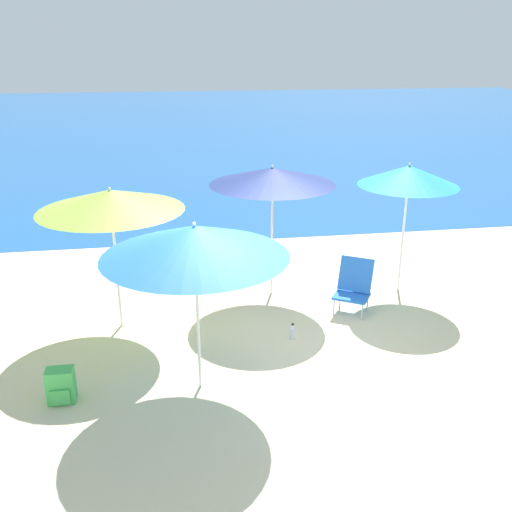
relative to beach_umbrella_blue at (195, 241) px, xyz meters
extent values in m
plane|color=beige|center=(1.03, 0.42, -1.84)|extent=(60.00, 60.00, 0.00)
cube|color=#1E5699|center=(1.03, 25.26, -1.84)|extent=(60.00, 40.00, 0.01)
cylinder|color=white|center=(0.00, 0.00, -1.01)|extent=(0.04, 0.04, 1.66)
cone|color=blue|center=(0.00, 0.00, 0.00)|extent=(2.10, 2.10, 0.35)
sphere|color=white|center=(0.00, 0.00, 0.20)|extent=(0.04, 0.04, 0.04)
cylinder|color=white|center=(1.34, 2.52, -0.92)|extent=(0.04, 0.04, 1.83)
cone|color=navy|center=(1.34, 2.52, 0.12)|extent=(1.95, 1.95, 0.26)
sphere|color=white|center=(1.34, 2.52, 0.27)|extent=(0.04, 0.04, 0.04)
cylinder|color=white|center=(-1.03, 1.75, -0.97)|extent=(0.04, 0.04, 1.74)
cone|color=#8ECC3D|center=(-1.03, 1.75, 0.04)|extent=(1.99, 1.99, 0.28)
sphere|color=white|center=(-1.03, 1.75, 0.21)|extent=(0.04, 0.04, 0.04)
cylinder|color=white|center=(3.46, 2.34, -0.95)|extent=(0.04, 0.04, 1.78)
cone|color=teal|center=(3.46, 2.34, 0.09)|extent=(1.57, 1.57, 0.32)
sphere|color=white|center=(3.46, 2.34, 0.27)|extent=(0.04, 0.04, 0.04)
cylinder|color=silver|center=(2.12, 1.58, -1.71)|extent=(0.02, 0.02, 0.26)
cylinder|color=silver|center=(2.48, 1.35, -1.71)|extent=(0.02, 0.02, 0.26)
cylinder|color=silver|center=(2.31, 1.87, -1.71)|extent=(0.02, 0.02, 0.26)
cylinder|color=silver|center=(2.67, 1.64, -1.71)|extent=(0.02, 0.02, 0.26)
cube|color=blue|center=(2.40, 1.61, -1.56)|extent=(0.65, 0.62, 0.04)
cube|color=blue|center=(2.51, 1.78, -1.28)|extent=(0.54, 0.46, 0.50)
cylinder|color=silver|center=(0.09, 2.95, -1.74)|extent=(0.02, 0.02, 0.21)
cylinder|color=silver|center=(0.45, 3.15, -1.74)|extent=(0.02, 0.02, 0.21)
cylinder|color=silver|center=(-0.09, 3.28, -1.74)|extent=(0.02, 0.02, 0.21)
cylinder|color=silver|center=(0.27, 3.48, -1.74)|extent=(0.02, 0.02, 0.21)
cube|color=orange|center=(0.18, 3.22, -1.61)|extent=(0.64, 0.62, 0.04)
cube|color=orange|center=(0.07, 3.41, -1.30)|extent=(0.50, 0.38, 0.58)
cube|color=#47B756|center=(-1.59, -0.06, -1.63)|extent=(0.31, 0.21, 0.41)
cube|color=#47B756|center=(-1.59, -0.17, -1.72)|extent=(0.22, 0.03, 0.19)
cylinder|color=silver|center=(1.35, 0.96, -1.76)|extent=(0.08, 0.08, 0.16)
cylinder|color=silver|center=(1.35, 0.96, -1.65)|extent=(0.04, 0.04, 0.05)
cylinder|color=black|center=(1.35, 0.96, -1.62)|extent=(0.04, 0.04, 0.02)
camera|label=1|loc=(-0.28, -5.90, 2.02)|focal=40.00mm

